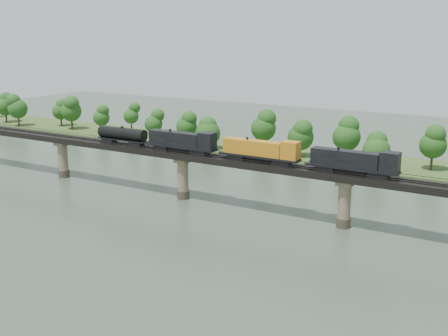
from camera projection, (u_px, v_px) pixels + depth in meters
The scene contains 6 objects.
ground at pixel (97, 236), 110.39m from camera, with size 400.00×400.00×0.00m, color #344234.
far_bank at pixel (280, 153), 181.23m from camera, with size 300.00×24.00×1.60m, color #334D1E.
bridge at pixel (183, 177), 134.16m from camera, with size 236.00×30.00×11.50m.
bridge_superstructure at pixel (182, 151), 132.65m from camera, with size 220.00×4.90×0.75m.
far_treeline at pixel (252, 129), 179.64m from camera, with size 289.06×17.54×13.60m.
freight_train at pixel (232, 147), 125.41m from camera, with size 76.35×2.97×5.26m.
Camera 1 is at (74.62, -76.67, 39.40)m, focal length 45.00 mm.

